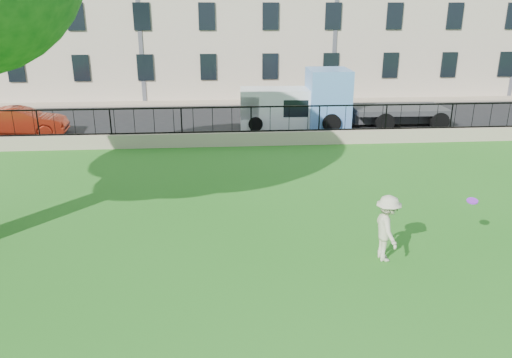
{
  "coord_description": "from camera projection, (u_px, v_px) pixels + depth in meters",
  "views": [
    {
      "loc": [
        -1.47,
        -9.23,
        5.85
      ],
      "look_at": [
        -0.46,
        3.5,
        1.38
      ],
      "focal_mm": 35.0,
      "sensor_mm": 36.0,
      "label": 1
    }
  ],
  "objects": [
    {
      "name": "ground",
      "position": [
        290.0,
        292.0,
        10.72
      ],
      "size": [
        120.0,
        120.0,
        0.0
      ],
      "primitive_type": "plane",
      "color": "#256D1A",
      "rests_on": "ground"
    },
    {
      "name": "retaining_wall",
      "position": [
        251.0,
        138.0,
        21.92
      ],
      "size": [
        50.0,
        0.4,
        0.6
      ],
      "primitive_type": "cube",
      "color": "tan",
      "rests_on": "ground"
    },
    {
      "name": "iron_railing",
      "position": [
        251.0,
        119.0,
        21.64
      ],
      "size": [
        50.0,
        0.05,
        1.13
      ],
      "color": "black",
      "rests_on": "retaining_wall"
    },
    {
      "name": "street",
      "position": [
        245.0,
        122.0,
        26.44
      ],
      "size": [
        60.0,
        9.0,
        0.01
      ],
      "primitive_type": "cube",
      "color": "black",
      "rests_on": "ground"
    },
    {
      "name": "sidewalk",
      "position": [
        240.0,
        102.0,
        31.31
      ],
      "size": [
        60.0,
        1.4,
        0.12
      ],
      "primitive_type": "cube",
      "color": "tan",
      "rests_on": "ground"
    },
    {
      "name": "man",
      "position": [
        387.0,
        228.0,
        11.87
      ],
      "size": [
        0.63,
        1.07,
        1.64
      ],
      "primitive_type": "imported",
      "rotation": [
        0.0,
        0.0,
        1.59
      ],
      "color": "beige",
      "rests_on": "ground"
    },
    {
      "name": "frisbee",
      "position": [
        472.0,
        201.0,
        12.17
      ],
      "size": [
        0.33,
        0.32,
        0.12
      ],
      "primitive_type": "cylinder",
      "rotation": [
        0.21,
        -0.14,
        0.24
      ],
      "color": "purple"
    },
    {
      "name": "red_sedan",
      "position": [
        21.0,
        122.0,
        23.26
      ],
      "size": [
        4.22,
        1.79,
        1.35
      ],
      "primitive_type": "imported",
      "rotation": [
        0.0,
        0.0,
        1.66
      ],
      "color": "#A62814",
      "rests_on": "street"
    },
    {
      "name": "white_van",
      "position": [
        286.0,
        108.0,
        25.05
      ],
      "size": [
        4.67,
        2.02,
        1.92
      ],
      "primitive_type": "cube",
      "rotation": [
        0.0,
        0.0,
        -0.05
      ],
      "color": "white",
      "rests_on": "street"
    },
    {
      "name": "blue_truck",
      "position": [
        376.0,
        98.0,
        25.03
      ],
      "size": [
        6.91,
        2.56,
        2.88
      ],
      "primitive_type": "cube",
      "rotation": [
        0.0,
        0.0,
        -0.02
      ],
      "color": "#639AE8",
      "rests_on": "street"
    }
  ]
}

